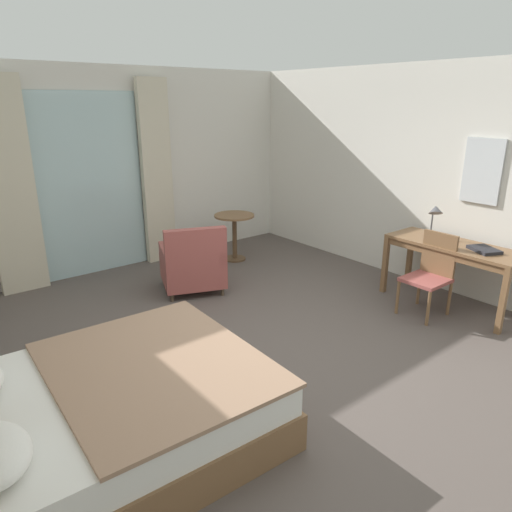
{
  "coord_description": "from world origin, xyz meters",
  "views": [
    {
      "loc": [
        -2.63,
        -2.99,
        2.36
      ],
      "look_at": [
        0.13,
        0.44,
        0.89
      ],
      "focal_mm": 32.85,
      "sensor_mm": 36.0,
      "label": 1
    }
  ],
  "objects_px": {
    "writing_desk": "(454,251)",
    "desk_lamp": "(435,213)",
    "desk_chair": "(431,271)",
    "closed_book": "(484,250)",
    "bed": "(101,414)",
    "armchair_by_window": "(193,265)",
    "round_cafe_table": "(234,227)"
  },
  "relations": [
    {
      "from": "closed_book",
      "to": "armchair_by_window",
      "type": "height_order",
      "value": "armchair_by_window"
    },
    {
      "from": "writing_desk",
      "to": "closed_book",
      "type": "xyz_separation_m",
      "value": [
        -0.02,
        -0.35,
        0.11
      ]
    },
    {
      "from": "writing_desk",
      "to": "round_cafe_table",
      "type": "xyz_separation_m",
      "value": [
        -1.0,
        2.98,
        -0.16
      ]
    },
    {
      "from": "armchair_by_window",
      "to": "writing_desk",
      "type": "bearing_deg",
      "value": -46.85
    },
    {
      "from": "bed",
      "to": "writing_desk",
      "type": "bearing_deg",
      "value": -2.66
    },
    {
      "from": "writing_desk",
      "to": "desk_lamp",
      "type": "height_order",
      "value": "desk_lamp"
    },
    {
      "from": "closed_book",
      "to": "desk_lamp",
      "type": "bearing_deg",
      "value": 124.19
    },
    {
      "from": "bed",
      "to": "closed_book",
      "type": "distance_m",
      "value": 4.25
    },
    {
      "from": "writing_desk",
      "to": "closed_book",
      "type": "bearing_deg",
      "value": -92.53
    },
    {
      "from": "writing_desk",
      "to": "closed_book",
      "type": "height_order",
      "value": "closed_book"
    },
    {
      "from": "writing_desk",
      "to": "closed_book",
      "type": "distance_m",
      "value": 0.37
    },
    {
      "from": "round_cafe_table",
      "to": "armchair_by_window",
      "type": "bearing_deg",
      "value": -149.72
    },
    {
      "from": "desk_lamp",
      "to": "closed_book",
      "type": "distance_m",
      "value": 0.68
    },
    {
      "from": "desk_chair",
      "to": "closed_book",
      "type": "distance_m",
      "value": 0.6
    },
    {
      "from": "desk_chair",
      "to": "desk_lamp",
      "type": "relative_size",
      "value": 1.99
    },
    {
      "from": "bed",
      "to": "desk_lamp",
      "type": "xyz_separation_m",
      "value": [
        4.09,
        0.04,
        0.82
      ]
    },
    {
      "from": "writing_desk",
      "to": "desk_chair",
      "type": "xyz_separation_m",
      "value": [
        -0.38,
        0.04,
        -0.17
      ]
    },
    {
      "from": "bed",
      "to": "desk_chair",
      "type": "xyz_separation_m",
      "value": [
        3.81,
        -0.15,
        0.22
      ]
    },
    {
      "from": "desk_chair",
      "to": "closed_book",
      "type": "bearing_deg",
      "value": -46.65
    },
    {
      "from": "bed",
      "to": "writing_desk",
      "type": "distance_m",
      "value": 4.22
    },
    {
      "from": "bed",
      "to": "desk_chair",
      "type": "distance_m",
      "value": 3.82
    },
    {
      "from": "bed",
      "to": "desk_lamp",
      "type": "bearing_deg",
      "value": 0.62
    },
    {
      "from": "desk_chair",
      "to": "armchair_by_window",
      "type": "xyz_separation_m",
      "value": [
        -1.77,
        2.26,
        -0.16
      ]
    },
    {
      "from": "desk_chair",
      "to": "round_cafe_table",
      "type": "height_order",
      "value": "desk_chair"
    },
    {
      "from": "desk_chair",
      "to": "desk_lamp",
      "type": "distance_m",
      "value": 0.69
    },
    {
      "from": "writing_desk",
      "to": "desk_lamp",
      "type": "relative_size",
      "value": 3.25
    },
    {
      "from": "desk_chair",
      "to": "desk_lamp",
      "type": "height_order",
      "value": "desk_lamp"
    },
    {
      "from": "round_cafe_table",
      "to": "writing_desk",
      "type": "bearing_deg",
      "value": -71.51
    },
    {
      "from": "armchair_by_window",
      "to": "desk_chair",
      "type": "bearing_deg",
      "value": -51.89
    },
    {
      "from": "closed_book",
      "to": "round_cafe_table",
      "type": "distance_m",
      "value": 3.48
    },
    {
      "from": "bed",
      "to": "desk_chair",
      "type": "relative_size",
      "value": 2.4
    },
    {
      "from": "desk_chair",
      "to": "bed",
      "type": "bearing_deg",
      "value": 177.67
    }
  ]
}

